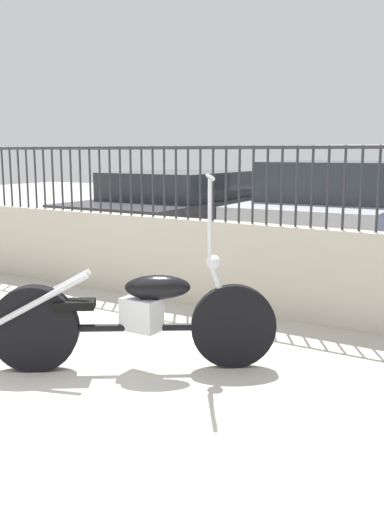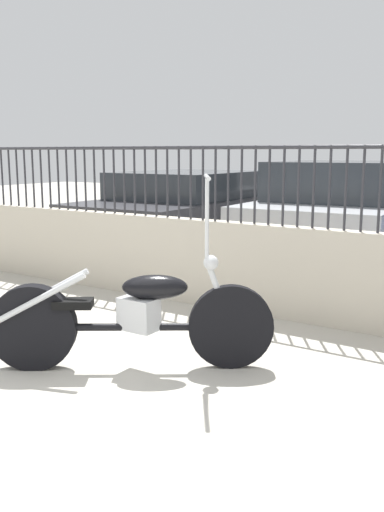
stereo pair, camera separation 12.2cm
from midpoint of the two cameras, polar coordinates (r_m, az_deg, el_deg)
ground_plane at (r=3.67m, az=-15.53°, el=-15.47°), size 40.00×40.00×0.00m
low_wall at (r=5.69m, az=6.11°, el=-1.16°), size 8.30×0.18×0.89m
fence_railing at (r=5.58m, az=6.30°, el=8.22°), size 8.30×0.04×0.75m
motorcycle_black at (r=4.21m, az=-6.54°, el=-6.08°), size 1.79×1.27×1.42m
car_dark_grey at (r=9.17m, az=0.50°, el=4.62°), size 1.93×4.50×1.27m
car_silver at (r=8.46m, az=15.44°, el=4.19°), size 2.06×4.16×1.45m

